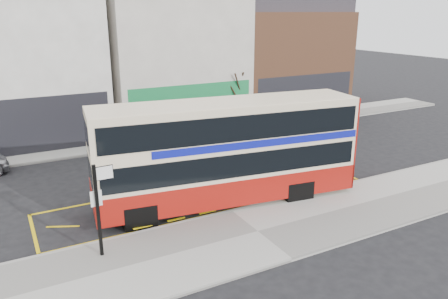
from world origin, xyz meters
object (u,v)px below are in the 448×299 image
double_decker_bus (228,151)px  bus_stop_post (99,202)px  car_grey (154,135)px  car_white (276,125)px  street_tree_right (232,79)px

double_decker_bus → bus_stop_post: 5.88m
car_grey → bus_stop_post: bearing=153.2°
car_grey → car_white: size_ratio=0.94×
double_decker_bus → car_white: (7.67, 7.62, -1.60)m
car_white → street_tree_right: 4.40m
bus_stop_post → car_white: bearing=33.8°
double_decker_bus → bus_stop_post: size_ratio=3.57×
bus_stop_post → car_white: 16.36m
bus_stop_post → street_tree_right: bearing=45.3°
bus_stop_post → car_grey: bearing=61.0°
double_decker_bus → car_grey: size_ratio=2.64×
car_white → street_tree_right: bearing=29.6°
car_grey → street_tree_right: 7.04m
car_white → street_tree_right: (-1.48, 3.21, 2.61)m
double_decker_bus → car_white: 10.93m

